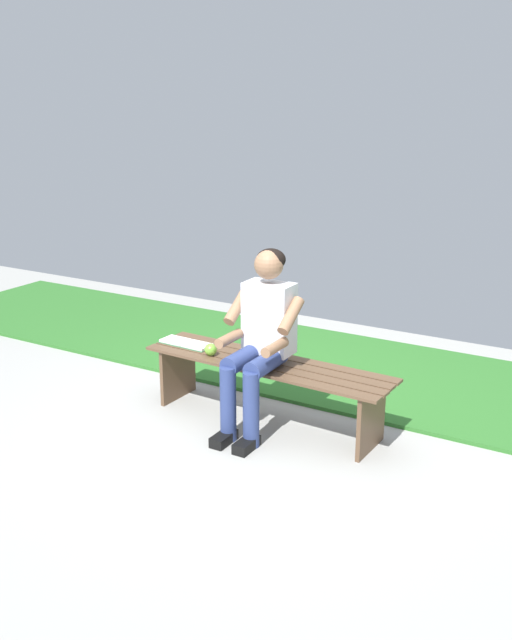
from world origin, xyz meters
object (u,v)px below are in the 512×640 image
person_seated (260,334)px  apple (211,350)px  book_open (186,343)px  bench_near (267,376)px

person_seated → apple: size_ratio=14.06×
person_seated → book_open: 0.76m
person_seated → apple: 0.46m
person_seated → book_open: bearing=-9.3°
person_seated → bench_near: bearing=-86.2°
apple → book_open: (0.29, -0.10, -0.03)m
person_seated → book_open: size_ratio=3.03×
bench_near → book_open: 0.72m
bench_near → person_seated: (-0.01, 0.10, 0.34)m
apple → book_open: size_ratio=0.22×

